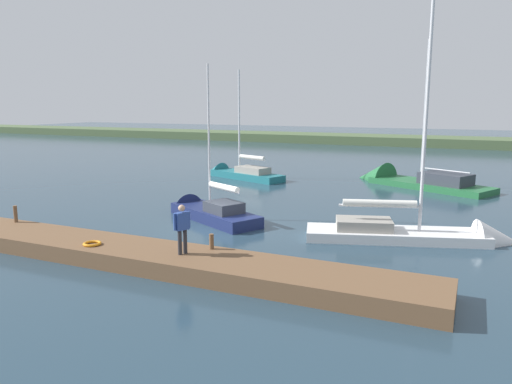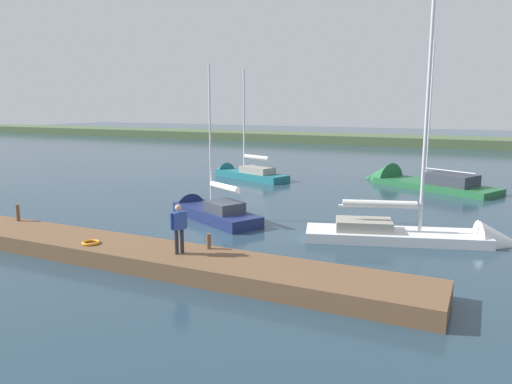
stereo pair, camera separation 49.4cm
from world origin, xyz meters
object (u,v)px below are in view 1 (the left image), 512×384
at_px(sailboat_behind_pier, 204,214).
at_px(sailboat_far_right, 426,238).
at_px(mooring_post_far, 15,214).
at_px(sailboat_mid_channel, 403,183).
at_px(life_ring_buoy, 92,244).
at_px(sailboat_far_left, 237,174).
at_px(mooring_post_near, 212,241).
at_px(person_on_dock, 182,226).

height_order(sailboat_behind_pier, sailboat_far_right, sailboat_far_right).
height_order(mooring_post_far, sailboat_far_right, sailboat_far_right).
bearing_deg(sailboat_behind_pier, sailboat_mid_channel, -90.42).
bearing_deg(sailboat_far_right, mooring_post_far, -175.66).
xyz_separation_m(mooring_post_far, life_ring_buoy, (-5.55, 1.36, -0.32)).
relative_size(life_ring_buoy, sailboat_far_left, 0.07).
bearing_deg(sailboat_behind_pier, sailboat_far_left, -42.97).
bearing_deg(sailboat_far_right, life_ring_buoy, -161.53).
height_order(sailboat_behind_pier, sailboat_mid_channel, sailboat_mid_channel).
xyz_separation_m(sailboat_mid_channel, sailboat_far_left, (12.43, 1.93, 0.11)).
xyz_separation_m(mooring_post_near, life_ring_buoy, (4.26, 1.36, -0.23)).
bearing_deg(mooring_post_far, sailboat_far_left, -93.47).
height_order(mooring_post_near, person_on_dock, person_on_dock).
bearing_deg(sailboat_far_left, life_ring_buoy, 121.92).
bearing_deg(mooring_post_far, sailboat_mid_channel, -122.52).
relative_size(sailboat_mid_channel, sailboat_far_left, 1.25).
xyz_separation_m(mooring_post_far, sailboat_mid_channel, (-13.61, -21.34, -0.85)).
bearing_deg(sailboat_far_right, person_on_dock, -151.77).
xyz_separation_m(life_ring_buoy, sailboat_far_left, (4.37, -20.78, -0.42)).
bearing_deg(person_on_dock, sailboat_far_left, 137.38).
relative_size(mooring_post_far, person_on_dock, 0.42).
relative_size(mooring_post_far, sailboat_far_right, 0.07).
relative_size(sailboat_mid_channel, sailboat_far_right, 1.02).
bearing_deg(sailboat_far_right, mooring_post_near, -153.09).
height_order(life_ring_buoy, sailboat_far_left, sailboat_far_left).
xyz_separation_m(mooring_post_near, person_on_dock, (0.62, 0.93, 0.73)).
distance_m(life_ring_buoy, person_on_dock, 3.80).
height_order(sailboat_far_right, person_on_dock, sailboat_far_right).
relative_size(mooring_post_near, person_on_dock, 0.32).
distance_m(life_ring_buoy, sailboat_mid_channel, 24.10).
relative_size(sailboat_far_right, person_on_dock, 6.39).
distance_m(mooring_post_near, person_on_dock, 1.34).
bearing_deg(mooring_post_far, life_ring_buoy, 166.20).
xyz_separation_m(sailboat_behind_pier, sailboat_far_left, (4.52, -12.88, 0.08)).
distance_m(mooring_post_far, person_on_dock, 9.27).
height_order(sailboat_mid_channel, sailboat_far_right, sailboat_far_right).
distance_m(mooring_post_near, sailboat_mid_channel, 21.69).
height_order(mooring_post_far, sailboat_behind_pier, sailboat_behind_pier).
relative_size(mooring_post_near, sailboat_mid_channel, 0.05).
xyz_separation_m(mooring_post_far, sailboat_far_right, (-16.53, -6.49, -0.84)).
bearing_deg(person_on_dock, mooring_post_far, -159.91).
relative_size(sailboat_behind_pier, sailboat_far_left, 0.93).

